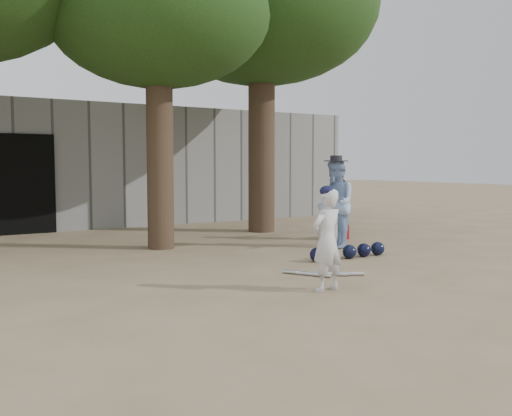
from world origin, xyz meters
TOP-DOWN VIEW (x-y plane):
  - ground at (0.00, 0.00)m, footprint 70.00×70.00m
  - boy_player at (0.88, -0.15)m, footprint 0.49×0.35m
  - spectator_blue at (3.35, 2.55)m, footprint 0.88×0.97m
  - spectator_dark at (4.15, 3.37)m, footprint 0.91×0.88m
  - red_bag at (4.16, 3.44)m, footprint 0.48×0.41m
  - back_building at (-0.00, 10.33)m, footprint 16.00×5.24m
  - helmet_row at (2.72, 1.49)m, footprint 1.51×0.31m
  - bat_pile at (1.44, 0.60)m, footprint 0.87×0.80m

SIDE VIEW (x-z plane):
  - ground at x=0.00m, z-range 0.00..0.00m
  - bat_pile at x=1.44m, z-range 0.00..0.06m
  - helmet_row at x=2.72m, z-range 0.00..0.23m
  - red_bag at x=4.16m, z-range 0.00..0.30m
  - boy_player at x=0.88m, z-range 0.00..1.25m
  - spectator_dark at x=4.15m, z-range 0.00..1.53m
  - spectator_blue at x=3.35m, z-range 0.00..1.63m
  - back_building at x=0.00m, z-range 0.00..3.00m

